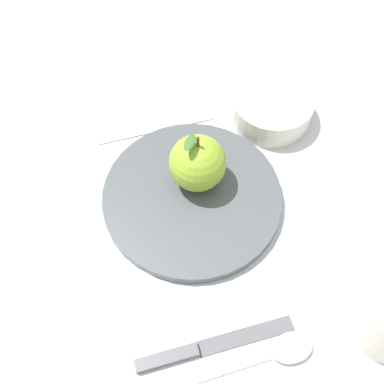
# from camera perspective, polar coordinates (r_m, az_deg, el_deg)

# --- Properties ---
(ground_plane) EXTENTS (2.40, 2.40, 0.00)m
(ground_plane) POSITION_cam_1_polar(r_m,az_deg,el_deg) (0.60, 0.40, -3.74)
(ground_plane) COLOR silver
(dinner_plate) EXTENTS (0.23, 0.23, 0.01)m
(dinner_plate) POSITION_cam_1_polar(r_m,az_deg,el_deg) (0.61, 0.00, -0.55)
(dinner_plate) COLOR #4C5156
(dinner_plate) RESTS_ON ground_plane
(apple) EXTENTS (0.07, 0.07, 0.09)m
(apple) POSITION_cam_1_polar(r_m,az_deg,el_deg) (0.59, 0.67, 3.54)
(apple) COLOR #8CB22D
(apple) RESTS_ON dinner_plate
(side_bowl) EXTENTS (0.12, 0.12, 0.04)m
(side_bowl) POSITION_cam_1_polar(r_m,az_deg,el_deg) (0.69, 9.66, 10.27)
(side_bowl) COLOR silver
(side_bowl) RESTS_ON ground_plane
(knife) EXTENTS (0.18, 0.03, 0.01)m
(knife) POSITION_cam_1_polar(r_m,az_deg,el_deg) (0.54, 1.05, -18.45)
(knife) COLOR #59595E
(knife) RESTS_ON ground_plane
(spoon) EXTENTS (0.18, 0.04, 0.01)m
(spoon) POSITION_cam_1_polar(r_m,az_deg,el_deg) (0.55, 9.98, -18.73)
(spoon) COLOR silver
(spoon) RESTS_ON ground_plane
(linen_napkin) EXTENTS (0.18, 0.12, 0.00)m
(linen_napkin) POSITION_cam_1_polar(r_m,az_deg,el_deg) (0.71, -5.18, 10.56)
(linen_napkin) COLOR beige
(linen_napkin) RESTS_ON ground_plane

